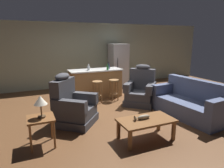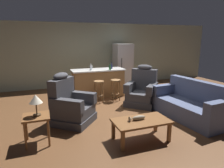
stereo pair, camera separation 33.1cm
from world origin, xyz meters
name	(u,v)px [view 1 (the left image)]	position (x,y,z in m)	size (l,w,h in m)	color
ground_plane	(111,109)	(0.00, 0.00, 0.00)	(12.00, 12.00, 0.00)	brown
back_wall	(81,55)	(0.00, 3.12, 1.30)	(12.00, 0.05, 2.60)	#9EA88E
coffee_table	(146,122)	(-0.08, -1.91, 0.36)	(1.10, 0.60, 0.42)	brown
fish_figurine	(142,117)	(-0.15, -1.88, 0.46)	(0.34, 0.10, 0.10)	#4C3823
couch	(190,103)	(1.63, -1.32, 0.34)	(1.03, 1.98, 0.94)	#4C5675
recliner_near_lamp	(72,106)	(-1.24, -0.56, 0.42)	(1.18, 1.18, 1.20)	#3D3D42
recliner_near_island	(141,90)	(1.00, 0.05, 0.42)	(1.19, 1.19, 1.20)	#3D3D42
end_table	(41,123)	(-1.99, -1.34, 0.46)	(0.48, 0.48, 0.56)	brown
table_lamp	(40,101)	(-1.97, -1.35, 0.87)	(0.24, 0.24, 0.41)	#4C3823
kitchen_island	(96,83)	(0.00, 1.35, 0.48)	(1.80, 0.70, 0.95)	#9E7042
bar_stool_left	(97,88)	(-0.16, 0.72, 0.47)	(0.32, 0.32, 0.68)	olive
bar_stool_right	(114,86)	(0.40, 0.72, 0.47)	(0.32, 0.32, 0.68)	olive
refrigerator	(118,65)	(1.42, 2.55, 0.88)	(0.70, 0.69, 1.76)	#B7B7BC
bottle_tall_green	(109,66)	(0.47, 1.32, 1.03)	(0.08, 0.08, 0.22)	#23284C
bottle_short_amber	(108,67)	(0.33, 1.08, 1.03)	(0.07, 0.07, 0.22)	#2D6B38
bottle_wine_dark	(89,68)	(-0.27, 1.25, 1.03)	(0.09, 0.09, 0.21)	silver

